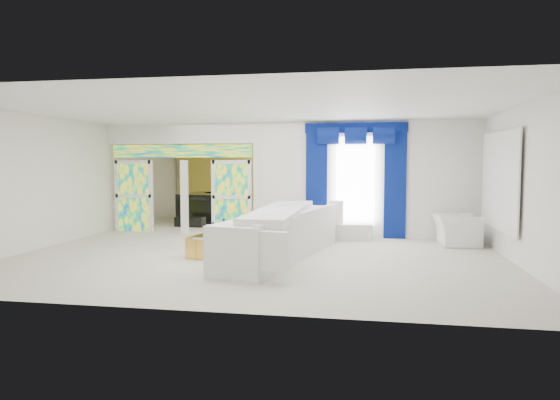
% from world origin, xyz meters
% --- Properties ---
extents(floor, '(12.00, 12.00, 0.00)m').
position_xyz_m(floor, '(0.00, 0.00, 0.00)').
color(floor, '#B7AF9E').
rests_on(floor, ground).
extents(dividing_wall, '(5.70, 0.18, 3.00)m').
position_xyz_m(dividing_wall, '(2.15, 1.00, 1.50)').
color(dividing_wall, white).
rests_on(dividing_wall, ground).
extents(dividing_header, '(4.30, 0.18, 0.55)m').
position_xyz_m(dividing_header, '(-2.85, 1.00, 2.73)').
color(dividing_header, white).
rests_on(dividing_header, dividing_wall).
extents(stained_panel_left, '(0.95, 0.04, 2.00)m').
position_xyz_m(stained_panel_left, '(-4.28, 1.00, 1.00)').
color(stained_panel_left, '#994C3F').
rests_on(stained_panel_left, ground).
extents(stained_panel_right, '(0.95, 0.04, 2.00)m').
position_xyz_m(stained_panel_right, '(-1.42, 1.00, 1.00)').
color(stained_panel_right, '#994C3F').
rests_on(stained_panel_right, ground).
extents(stained_transom, '(4.00, 0.05, 0.35)m').
position_xyz_m(stained_transom, '(-2.85, 1.00, 2.25)').
color(stained_transom, '#994C3F').
rests_on(stained_transom, dividing_header).
extents(window_pane, '(1.00, 0.02, 2.30)m').
position_xyz_m(window_pane, '(1.90, 0.90, 1.45)').
color(window_pane, white).
rests_on(window_pane, dividing_wall).
extents(blue_drape_left, '(0.55, 0.10, 2.80)m').
position_xyz_m(blue_drape_left, '(0.90, 0.87, 1.40)').
color(blue_drape_left, '#031147').
rests_on(blue_drape_left, ground).
extents(blue_drape_right, '(0.55, 0.10, 2.80)m').
position_xyz_m(blue_drape_right, '(2.90, 0.87, 1.40)').
color(blue_drape_right, '#031147').
rests_on(blue_drape_right, ground).
extents(blue_pelmet, '(2.60, 0.12, 0.25)m').
position_xyz_m(blue_pelmet, '(1.90, 0.87, 2.82)').
color(blue_pelmet, '#031147').
rests_on(blue_pelmet, dividing_wall).
extents(wall_mirror, '(0.04, 2.70, 1.90)m').
position_xyz_m(wall_mirror, '(4.94, -1.00, 1.55)').
color(wall_mirror, white).
rests_on(wall_mirror, ground).
extents(gold_curtains, '(9.70, 0.12, 2.90)m').
position_xyz_m(gold_curtains, '(0.00, 5.90, 1.50)').
color(gold_curtains, gold).
rests_on(gold_curtains, ground).
extents(white_sofa, '(1.90, 4.72, 0.88)m').
position_xyz_m(white_sofa, '(0.50, -2.09, 0.44)').
color(white_sofa, white).
rests_on(white_sofa, ground).
extents(coffee_table, '(1.03, 2.05, 0.43)m').
position_xyz_m(coffee_table, '(-0.85, -1.79, 0.22)').
color(coffee_table, gold).
rests_on(coffee_table, ground).
extents(console_table, '(1.22, 0.51, 0.40)m').
position_xyz_m(console_table, '(1.74, 0.45, 0.20)').
color(console_table, silver).
rests_on(console_table, ground).
extents(table_lamp, '(0.36, 0.36, 0.58)m').
position_xyz_m(table_lamp, '(1.44, 0.45, 0.69)').
color(table_lamp, white).
rests_on(table_lamp, console_table).
extents(armchair, '(1.01, 1.14, 0.71)m').
position_xyz_m(armchair, '(4.27, 0.03, 0.35)').
color(armchair, white).
rests_on(armchair, ground).
extents(grand_piano, '(1.53, 1.92, 0.92)m').
position_xyz_m(grand_piano, '(-3.07, 3.82, 0.46)').
color(grand_piano, black).
rests_on(grand_piano, ground).
extents(piano_bench, '(0.91, 0.41, 0.30)m').
position_xyz_m(piano_bench, '(-3.07, 2.22, 0.15)').
color(piano_bench, black).
rests_on(piano_bench, ground).
extents(tv_console, '(0.59, 0.55, 0.72)m').
position_xyz_m(tv_console, '(-4.55, 2.09, 0.36)').
color(tv_console, '#A47652').
rests_on(tv_console, ground).
extents(chandelier, '(0.60, 0.60, 0.60)m').
position_xyz_m(chandelier, '(-2.30, 3.40, 2.65)').
color(chandelier, gold).
rests_on(chandelier, ceiling).
extents(decanters, '(0.13, 0.75, 0.25)m').
position_xyz_m(decanters, '(-0.85, -2.08, 0.54)').
color(decanters, '#151592').
rests_on(decanters, coffee_table).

